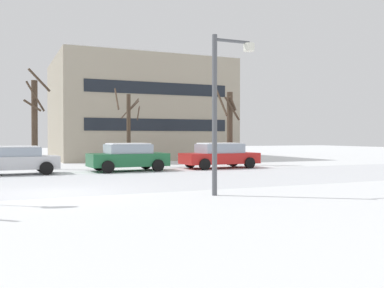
{
  "coord_description": "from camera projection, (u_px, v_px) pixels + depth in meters",
  "views": [
    {
      "loc": [
        -1.53,
        -14.78,
        1.85
      ],
      "look_at": [
        6.96,
        4.95,
        1.48
      ],
      "focal_mm": 41.24,
      "sensor_mm": 36.0,
      "label": 1
    }
  ],
  "objects": [
    {
      "name": "ground_plane",
      "position": [
        55.0,
        194.0,
        14.21
      ],
      "size": [
        120.0,
        120.0,
        0.0
      ],
      "primitive_type": "plane",
      "color": "white"
    },
    {
      "name": "tree_far_left",
      "position": [
        128.0,
        127.0,
        26.9
      ],
      "size": [
        1.6,
        1.55,
        4.85
      ],
      "color": "#423326",
      "rests_on": "ground"
    },
    {
      "name": "tree_far_mid",
      "position": [
        230.0,
        126.0,
        28.51
      ],
      "size": [
        1.22,
        1.39,
        4.97
      ],
      "color": "#423326",
      "rests_on": "ground"
    },
    {
      "name": "building_far_right",
      "position": [
        137.0,
        110.0,
        38.07
      ],
      "size": [
        13.79,
        11.56,
        8.24
      ],
      "color": "#9E937F",
      "rests_on": "ground"
    },
    {
      "name": "parked_car_silver",
      "position": [
        17.0,
        160.0,
        21.4
      ],
      "size": [
        3.88,
        2.1,
        1.38
      ],
      "color": "silver",
      "rests_on": "ground"
    },
    {
      "name": "parked_car_red",
      "position": [
        220.0,
        155.0,
        25.7
      ],
      "size": [
        4.58,
        2.23,
        1.48
      ],
      "color": "red",
      "rests_on": "ground"
    },
    {
      "name": "road_surface",
      "position": [
        46.0,
        184.0,
        17.12
      ],
      "size": [
        80.0,
        8.33,
        0.0
      ],
      "color": "silver",
      "rests_on": "ground"
    },
    {
      "name": "tree_far_right",
      "position": [
        35.0,
        121.0,
        24.83
      ],
      "size": [
        1.49,
        1.04,
        5.59
      ],
      "color": "#423326",
      "rests_on": "ground"
    },
    {
      "name": "parked_car_green",
      "position": [
        128.0,
        157.0,
        23.5
      ],
      "size": [
        4.2,
        2.25,
        1.5
      ],
      "color": "#1E6038",
      "rests_on": "ground"
    },
    {
      "name": "street_lamp",
      "position": [
        222.0,
        97.0,
        13.88
      ],
      "size": [
        1.5,
        0.36,
        5.03
      ],
      "color": "#4C4F54",
      "rests_on": "ground"
    }
  ]
}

